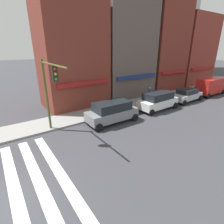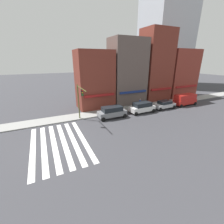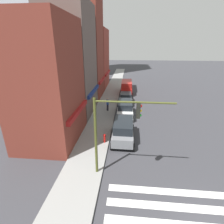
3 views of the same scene
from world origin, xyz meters
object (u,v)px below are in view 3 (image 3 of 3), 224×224
at_px(traffic_signal, 114,125).
at_px(sedan_silver, 126,98).
at_px(suv_white, 125,108).
at_px(van_red, 127,87).
at_px(pedestrian_blue_shirt, 108,104).
at_px(suv_grey, 123,130).
at_px(fire_hydrant, 105,138).

height_order(traffic_signal, sedan_silver, traffic_signal).
bearing_deg(sedan_silver, suv_white, 178.52).
bearing_deg(traffic_signal, van_red, -1.25).
bearing_deg(pedestrian_blue_shirt, traffic_signal, 123.21).
bearing_deg(van_red, sedan_silver, 179.60).
xyz_separation_m(suv_grey, pedestrian_blue_shirt, (7.31, 2.42, 0.04)).
bearing_deg(suv_white, traffic_signal, 176.21).
xyz_separation_m(traffic_signal, pedestrian_blue_shirt, (12.37, 1.93, -2.85)).
height_order(sedan_silver, fire_hydrant, sedan_silver).
bearing_deg(fire_hydrant, traffic_signal, -163.26).
relative_size(suv_white, fire_hydrant, 5.63).
xyz_separation_m(traffic_signal, fire_hydrant, (4.04, 1.21, -3.31)).
bearing_deg(sedan_silver, suv_grey, 178.52).
relative_size(traffic_signal, pedestrian_blue_shirt, 3.20).
distance_m(traffic_signal, sedan_silver, 16.82).
distance_m(suv_white, fire_hydrant, 7.32).
xyz_separation_m(suv_grey, fire_hydrant, (-1.01, 1.70, -0.42)).
xyz_separation_m(suv_white, pedestrian_blue_shirt, (1.22, 2.42, 0.04)).
relative_size(pedestrian_blue_shirt, fire_hydrant, 2.10).
bearing_deg(suv_grey, sedan_silver, 0.65).
bearing_deg(suv_white, suv_grey, 178.70).
relative_size(van_red, fire_hydrant, 5.95).
bearing_deg(pedestrian_blue_shirt, fire_hydrant, 119.25).
bearing_deg(fire_hydrant, suv_grey, -59.21).
bearing_deg(suv_white, van_red, -1.30).
height_order(sedan_silver, van_red, van_red).
xyz_separation_m(suv_grey, sedan_silver, (11.47, -0.00, -0.19)).
height_order(van_red, fire_hydrant, van_red).
distance_m(traffic_signal, suv_grey, 5.84).
relative_size(suv_grey, pedestrian_blue_shirt, 2.67).
distance_m(suv_grey, fire_hydrant, 2.02).
distance_m(pedestrian_blue_shirt, fire_hydrant, 8.37).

